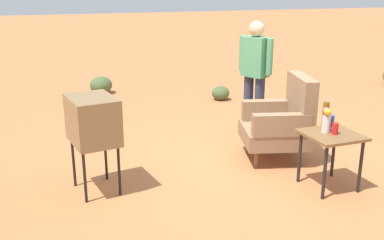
{
  "coord_description": "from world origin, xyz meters",
  "views": [
    {
      "loc": [
        4.74,
        -2.68,
        2.12
      ],
      "look_at": [
        0.24,
        -1.01,
        0.65
      ],
      "focal_mm": 41.54,
      "sensor_mm": 36.0,
      "label": 1
    }
  ],
  "objects_px": {
    "armchair": "(282,121)",
    "person_standing": "(255,71)",
    "flower_vase": "(327,119)",
    "side_table": "(331,142)",
    "bottle_tall_amber": "(325,115)",
    "soda_can_red": "(335,129)",
    "tv_on_stand": "(93,121)",
    "soda_can_blue": "(331,121)"
  },
  "relations": [
    {
      "from": "armchair",
      "to": "person_standing",
      "type": "xyz_separation_m",
      "value": [
        -1.01,
        0.14,
        0.44
      ]
    },
    {
      "from": "flower_vase",
      "to": "side_table",
      "type": "bearing_deg",
      "value": 35.19
    },
    {
      "from": "armchair",
      "to": "bottle_tall_amber",
      "type": "bearing_deg",
      "value": 5.75
    },
    {
      "from": "soda_can_red",
      "to": "flower_vase",
      "type": "xyz_separation_m",
      "value": [
        -0.08,
        -0.06,
        0.09
      ]
    },
    {
      "from": "tv_on_stand",
      "to": "side_table",
      "type": "bearing_deg",
      "value": 71.56
    },
    {
      "from": "armchair",
      "to": "soda_can_blue",
      "type": "height_order",
      "value": "armchair"
    },
    {
      "from": "side_table",
      "to": "person_standing",
      "type": "distance_m",
      "value": 1.96
    },
    {
      "from": "tv_on_stand",
      "to": "flower_vase",
      "type": "xyz_separation_m",
      "value": [
        0.73,
        2.33,
        -0.02
      ]
    },
    {
      "from": "flower_vase",
      "to": "armchair",
      "type": "bearing_deg",
      "value": -179.65
    },
    {
      "from": "armchair",
      "to": "side_table",
      "type": "bearing_deg",
      "value": 2.96
    },
    {
      "from": "soda_can_red",
      "to": "flower_vase",
      "type": "distance_m",
      "value": 0.13
    },
    {
      "from": "person_standing",
      "to": "soda_can_red",
      "type": "distance_m",
      "value": 1.95
    },
    {
      "from": "side_table",
      "to": "flower_vase",
      "type": "relative_size",
      "value": 2.32
    },
    {
      "from": "armchair",
      "to": "side_table",
      "type": "xyz_separation_m",
      "value": [
        0.91,
        0.05,
        0.03
      ]
    },
    {
      "from": "person_standing",
      "to": "bottle_tall_amber",
      "type": "distance_m",
      "value": 1.75
    },
    {
      "from": "person_standing",
      "to": "flower_vase",
      "type": "bearing_deg",
      "value": -4.02
    },
    {
      "from": "side_table",
      "to": "bottle_tall_amber",
      "type": "distance_m",
      "value": 0.3
    },
    {
      "from": "soda_can_red",
      "to": "flower_vase",
      "type": "bearing_deg",
      "value": -145.67
    },
    {
      "from": "soda_can_blue",
      "to": "flower_vase",
      "type": "xyz_separation_m",
      "value": [
        0.17,
        -0.2,
        0.09
      ]
    },
    {
      "from": "side_table",
      "to": "bottle_tall_amber",
      "type": "bearing_deg",
      "value": 171.03
    },
    {
      "from": "flower_vase",
      "to": "person_standing",
      "type": "bearing_deg",
      "value": 175.98
    },
    {
      "from": "side_table",
      "to": "bottle_tall_amber",
      "type": "relative_size",
      "value": 2.05
    },
    {
      "from": "side_table",
      "to": "bottle_tall_amber",
      "type": "xyz_separation_m",
      "value": [
        -0.17,
        0.03,
        0.24
      ]
    },
    {
      "from": "soda_can_blue",
      "to": "soda_can_red",
      "type": "xyz_separation_m",
      "value": [
        0.25,
        -0.14,
        0.0
      ]
    },
    {
      "from": "armchair",
      "to": "soda_can_blue",
      "type": "xyz_separation_m",
      "value": [
        0.68,
        0.2,
        0.18
      ]
    },
    {
      "from": "soda_can_blue",
      "to": "soda_can_red",
      "type": "height_order",
      "value": "same"
    },
    {
      "from": "armchair",
      "to": "person_standing",
      "type": "distance_m",
      "value": 1.11
    },
    {
      "from": "side_table",
      "to": "soda_can_blue",
      "type": "bearing_deg",
      "value": 145.88
    },
    {
      "from": "armchair",
      "to": "flower_vase",
      "type": "distance_m",
      "value": 0.89
    },
    {
      "from": "flower_vase",
      "to": "bottle_tall_amber",
      "type": "bearing_deg",
      "value": 148.7
    },
    {
      "from": "armchair",
      "to": "flower_vase",
      "type": "xyz_separation_m",
      "value": [
        0.85,
        0.01,
        0.26
      ]
    },
    {
      "from": "tv_on_stand",
      "to": "soda_can_red",
      "type": "bearing_deg",
      "value": 71.16
    },
    {
      "from": "armchair",
      "to": "soda_can_red",
      "type": "xyz_separation_m",
      "value": [
        0.93,
        0.06,
        0.18
      ]
    },
    {
      "from": "person_standing",
      "to": "soda_can_blue",
      "type": "bearing_deg",
      "value": 2.26
    },
    {
      "from": "side_table",
      "to": "soda_can_blue",
      "type": "relative_size",
      "value": 5.03
    },
    {
      "from": "soda_can_blue",
      "to": "bottle_tall_amber",
      "type": "xyz_separation_m",
      "value": [
        0.06,
        -0.13,
        0.09
      ]
    },
    {
      "from": "person_standing",
      "to": "flower_vase",
      "type": "relative_size",
      "value": 6.19
    },
    {
      "from": "tv_on_stand",
      "to": "soda_can_red",
      "type": "relative_size",
      "value": 8.44
    },
    {
      "from": "armchair",
      "to": "tv_on_stand",
      "type": "height_order",
      "value": "armchair"
    },
    {
      "from": "person_standing",
      "to": "flower_vase",
      "type": "height_order",
      "value": "person_standing"
    },
    {
      "from": "side_table",
      "to": "tv_on_stand",
      "type": "relative_size",
      "value": 0.6
    },
    {
      "from": "armchair",
      "to": "soda_can_blue",
      "type": "bearing_deg",
      "value": 16.59
    }
  ]
}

